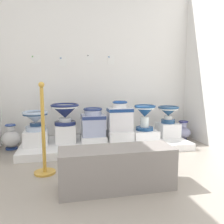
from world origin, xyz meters
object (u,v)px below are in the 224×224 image
object	(u,v)px
plinth_block_slender_white	(36,138)
antique_toilet_slender_white	(35,118)
plinth_block_broad_patterned	(66,133)
antique_toilet_squat_floral	(93,122)
plinth_block_central_ornate	(120,135)
plinth_block_leftmost	(144,135)
antique_toilet_rightmost	(168,112)
plinth_block_squat_floral	(93,138)
antique_toilet_leftmost	(145,113)
plinth_block_rightmost	(168,130)
antique_toilet_broad_patterned	(65,112)
antique_toilet_central_ornate	(120,116)
info_placard_fourth	(111,60)
info_placard_first	(35,59)
info_placard_third	(90,58)
decorative_vase_spare	(183,132)
stanchion_post_near_left	(44,145)
info_placard_second	(63,61)
museum_bench	(117,168)
decorative_vase_corner	(11,138)

from	to	relation	value
plinth_block_slender_white	antique_toilet_slender_white	world-z (taller)	antique_toilet_slender_white
plinth_block_slender_white	plinth_block_broad_patterned	xyz separation A→B (m)	(0.42, 0.08, 0.03)
antique_toilet_squat_floral	plinth_block_central_ornate	size ratio (longest dim) A/B	1.14
plinth_block_leftmost	antique_toilet_rightmost	world-z (taller)	antique_toilet_rightmost
plinth_block_squat_floral	antique_toilet_leftmost	distance (m)	0.90
plinth_block_broad_patterned	plinth_block_squat_floral	bearing A→B (deg)	-1.08
plinth_block_leftmost	plinth_block_rightmost	distance (m)	0.47
antique_toilet_slender_white	antique_toilet_broad_patterned	bearing A→B (deg)	10.82
antique_toilet_central_ornate	antique_toilet_leftmost	bearing A→B (deg)	-4.70
info_placard_fourth	plinth_block_rightmost	bearing A→B (deg)	-28.89
plinth_block_leftmost	plinth_block_rightmost	xyz separation A→B (m)	(0.45, 0.10, 0.04)
info_placard_first	info_placard_third	distance (m)	0.89
antique_toilet_squat_floral	plinth_block_rightmost	bearing A→B (deg)	-0.47
antique_toilet_broad_patterned	info_placard_first	bearing A→B (deg)	133.65
plinth_block_leftmost	decorative_vase_spare	bearing A→B (deg)	15.90
plinth_block_broad_patterned	stanchion_post_near_left	world-z (taller)	stanchion_post_near_left
antique_toilet_squat_floral	plinth_block_broad_patterned	bearing A→B (deg)	178.92
antique_toilet_central_ornate	info_placard_first	bearing A→B (deg)	156.65
antique_toilet_slender_white	stanchion_post_near_left	bearing A→B (deg)	-78.40
plinth_block_leftmost	antique_toilet_leftmost	bearing A→B (deg)	0.00
antique_toilet_central_ornate	stanchion_post_near_left	size ratio (longest dim) A/B	0.46
info_placard_fourth	antique_toilet_rightmost	bearing A→B (deg)	-28.89
antique_toilet_slender_white	antique_toilet_leftmost	world-z (taller)	antique_toilet_leftmost
plinth_block_central_ornate	decorative_vase_spare	size ratio (longest dim) A/B	1.13
antique_toilet_broad_patterned	plinth_block_leftmost	xyz separation A→B (m)	(1.23, -0.12, -0.39)
antique_toilet_rightmost	info_placard_first	bearing A→B (deg)	167.24
plinth_block_rightmost	info_placard_first	xyz separation A→B (m)	(-2.13, 0.48, 1.16)
antique_toilet_rightmost	plinth_block_leftmost	bearing A→B (deg)	-167.28
info_placard_second	museum_bench	world-z (taller)	info_placard_second
antique_toilet_squat_floral	antique_toilet_slender_white	bearing A→B (deg)	-175.10
antique_toilet_leftmost	info_placard_third	xyz separation A→B (m)	(-0.79, 0.58, 0.89)
antique_toilet_slender_white	info_placard_fourth	world-z (taller)	info_placard_fourth
info_placard_first	decorative_vase_corner	xyz separation A→B (m)	(-0.37, -0.32, -1.22)
plinth_block_broad_patterned	info_placard_first	bearing A→B (deg)	133.65
plinth_block_broad_patterned	plinth_block_central_ornate	distance (m)	0.84
antique_toilet_rightmost	museum_bench	xyz separation A→B (m)	(-1.23, -1.42, -0.33)
antique_toilet_rightmost	info_placard_first	world-z (taller)	info_placard_first
info_placard_second	decorative_vase_spare	distance (m)	2.42
antique_toilet_squat_floral	museum_bench	distance (m)	1.45
info_placard_first	stanchion_post_near_left	bearing A→B (deg)	-82.05
plinth_block_leftmost	museum_bench	world-z (taller)	museum_bench
plinth_block_slender_white	antique_toilet_leftmost	size ratio (longest dim) A/B	0.91
antique_toilet_central_ornate	stanchion_post_near_left	world-z (taller)	stanchion_post_near_left
plinth_block_central_ornate	info_placard_third	distance (m)	1.41
plinth_block_squat_floral	decorative_vase_corner	world-z (taller)	decorative_vase_corner
info_placard_first	antique_toilet_leftmost	bearing A→B (deg)	-19.23
antique_toilet_slender_white	decorative_vase_corner	xyz separation A→B (m)	(-0.39, 0.23, -0.33)
info_placard_second	decorative_vase_corner	world-z (taller)	info_placard_second
info_placard_second	museum_bench	bearing A→B (deg)	-76.23
decorative_vase_spare	decorative_vase_corner	bearing A→B (deg)	179.25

